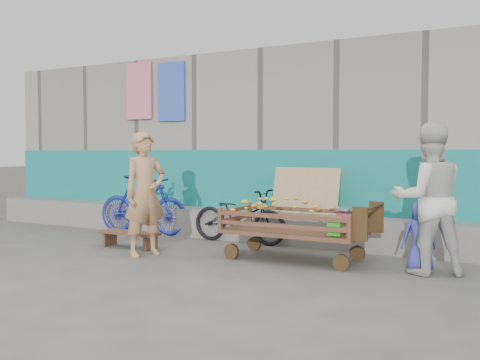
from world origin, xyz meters
The scene contains 9 objects.
ground centered at (0.00, 0.00, 0.00)m, with size 80.00×80.00×0.00m, color #4F4E48.
building_wall centered at (0.00, 4.05, 1.47)m, with size 12.00×3.50×3.00m.
banana_cart centered at (0.49, 1.26, 0.55)m, with size 1.91×0.87×0.81m.
bench centered at (-1.87, 0.94, 0.17)m, with size 0.94×0.28×0.23m.
vendor_man centered at (-1.31, 0.59, 0.82)m, with size 0.60×0.39×1.63m, color tan.
woman centered at (2.14, 1.27, 0.84)m, with size 0.82×0.64×1.69m, color silver.
child centered at (2.05, 1.32, 0.41)m, with size 0.40×0.26×0.82m, color #353CAB.
bicycle_dark centered at (-0.69, 2.05, 0.41)m, with size 0.54×1.55×0.82m, color black.
bicycle_blue centered at (-2.51, 2.03, 0.49)m, with size 0.46×1.64×0.98m, color #1E2A9E.
Camera 1 is at (3.14, -4.96, 1.37)m, focal length 40.00 mm.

